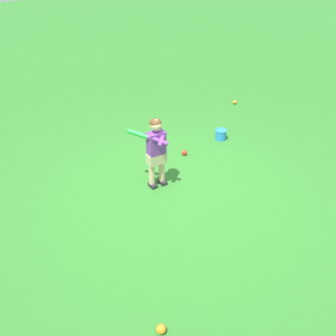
{
  "coord_description": "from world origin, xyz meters",
  "views": [
    {
      "loc": [
        2.74,
        3.83,
        3.23
      ],
      "look_at": [
        0.28,
        0.15,
        0.45
      ],
      "focal_mm": 40.02,
      "sensor_mm": 36.0,
      "label": 1
    }
  ],
  "objects_px": {
    "play_ball_midfield": "(184,153)",
    "play_ball_center_lawn": "(235,102)",
    "child_batter": "(156,147)",
    "toy_bucket": "(221,134)",
    "play_ball_by_bucket": "(161,329)"
  },
  "relations": [
    {
      "from": "play_ball_center_lawn",
      "to": "play_ball_by_bucket",
      "type": "height_order",
      "value": "play_ball_by_bucket"
    },
    {
      "from": "child_batter",
      "to": "toy_bucket",
      "type": "height_order",
      "value": "child_batter"
    },
    {
      "from": "play_ball_center_lawn",
      "to": "play_ball_by_bucket",
      "type": "relative_size",
      "value": 0.91
    },
    {
      "from": "play_ball_midfield",
      "to": "play_ball_center_lawn",
      "type": "relative_size",
      "value": 1.01
    },
    {
      "from": "child_batter",
      "to": "play_ball_midfield",
      "type": "height_order",
      "value": "child_batter"
    },
    {
      "from": "play_ball_center_lawn",
      "to": "toy_bucket",
      "type": "bearing_deg",
      "value": 39.08
    },
    {
      "from": "child_batter",
      "to": "play_ball_by_bucket",
      "type": "relative_size",
      "value": 11.2
    },
    {
      "from": "play_ball_by_bucket",
      "to": "toy_bucket",
      "type": "height_order",
      "value": "toy_bucket"
    },
    {
      "from": "toy_bucket",
      "to": "play_ball_midfield",
      "type": "bearing_deg",
      "value": 6.52
    },
    {
      "from": "child_batter",
      "to": "play_ball_midfield",
      "type": "xyz_separation_m",
      "value": [
        -0.88,
        -0.49,
        -0.61
      ]
    },
    {
      "from": "play_ball_center_lawn",
      "to": "child_batter",
      "type": "bearing_deg",
      "value": 28.39
    },
    {
      "from": "play_ball_center_lawn",
      "to": "play_ball_by_bucket",
      "type": "xyz_separation_m",
      "value": [
        4.43,
        3.82,
        0.0
      ]
    },
    {
      "from": "play_ball_midfield",
      "to": "toy_bucket",
      "type": "distance_m",
      "value": 0.91
    },
    {
      "from": "play_ball_by_bucket",
      "to": "play_ball_center_lawn",
      "type": "bearing_deg",
      "value": -139.22
    },
    {
      "from": "child_batter",
      "to": "toy_bucket",
      "type": "xyz_separation_m",
      "value": [
        -1.78,
        -0.59,
        -0.55
      ]
    }
  ]
}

